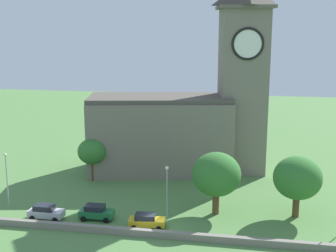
{
  "coord_description": "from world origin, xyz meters",
  "views": [
    {
      "loc": [
        10.58,
        -49.71,
        23.32
      ],
      "look_at": [
        -0.2,
        9.56,
        10.51
      ],
      "focal_mm": 49.23,
      "sensor_mm": 36.0,
      "label": 1
    }
  ],
  "objects_px": {
    "church": "(189,114)",
    "tree_churchyard": "(298,178)",
    "tree_riverside_east": "(216,174)",
    "streetlamp_west_mid": "(167,183)",
    "streetlamp_west_end": "(6,171)",
    "car_silver": "(46,212)",
    "car_green": "(96,212)",
    "tree_by_tower": "(92,152)",
    "car_yellow": "(147,221)"
  },
  "relations": [
    {
      "from": "church",
      "to": "tree_churchyard",
      "type": "bearing_deg",
      "value": -46.41
    },
    {
      "from": "tree_churchyard",
      "to": "tree_riverside_east",
      "type": "bearing_deg",
      "value": -175.33
    },
    {
      "from": "streetlamp_west_mid",
      "to": "streetlamp_west_end",
      "type": "bearing_deg",
      "value": -179.31
    },
    {
      "from": "car_silver",
      "to": "streetlamp_west_mid",
      "type": "xyz_separation_m",
      "value": [
        14.77,
        3.21,
        3.57
      ]
    },
    {
      "from": "car_green",
      "to": "streetlamp_west_mid",
      "type": "relative_size",
      "value": 0.64
    },
    {
      "from": "tree_churchyard",
      "to": "tree_by_tower",
      "type": "relative_size",
      "value": 1.18
    },
    {
      "from": "church",
      "to": "car_silver",
      "type": "xyz_separation_m",
      "value": [
        -14.72,
        -23.1,
        -8.63
      ]
    },
    {
      "from": "streetlamp_west_end",
      "to": "tree_riverside_east",
      "type": "xyz_separation_m",
      "value": [
        27.38,
        2.53,
        0.36
      ]
    },
    {
      "from": "car_silver",
      "to": "streetlamp_west_mid",
      "type": "bearing_deg",
      "value": 12.26
    },
    {
      "from": "car_green",
      "to": "church",
      "type": "bearing_deg",
      "value": 69.03
    },
    {
      "from": "streetlamp_west_end",
      "to": "car_yellow",
      "type": "bearing_deg",
      "value": -8.98
    },
    {
      "from": "church",
      "to": "car_yellow",
      "type": "relative_size",
      "value": 6.84
    },
    {
      "from": "tree_by_tower",
      "to": "car_silver",
      "type": "bearing_deg",
      "value": -92.81
    },
    {
      "from": "tree_churchyard",
      "to": "tree_riverside_east",
      "type": "height_order",
      "value": "tree_riverside_east"
    },
    {
      "from": "tree_by_tower",
      "to": "car_green",
      "type": "bearing_deg",
      "value": -69.02
    },
    {
      "from": "church",
      "to": "tree_by_tower",
      "type": "xyz_separation_m",
      "value": [
        -13.97,
        -7.8,
        -4.92
      ]
    },
    {
      "from": "tree_riverside_east",
      "to": "streetlamp_west_mid",
      "type": "bearing_deg",
      "value": -159.08
    },
    {
      "from": "car_green",
      "to": "streetlamp_west_mid",
      "type": "distance_m",
      "value": 9.51
    },
    {
      "from": "tree_by_tower",
      "to": "church",
      "type": "bearing_deg",
      "value": 29.19
    },
    {
      "from": "church",
      "to": "car_green",
      "type": "distance_m",
      "value": 25.2
    },
    {
      "from": "car_silver",
      "to": "car_yellow",
      "type": "bearing_deg",
      "value": -0.64
    },
    {
      "from": "car_green",
      "to": "streetlamp_west_end",
      "type": "bearing_deg",
      "value": 171.34
    },
    {
      "from": "streetlamp_west_end",
      "to": "tree_churchyard",
      "type": "xyz_separation_m",
      "value": [
        37.39,
        3.35,
        0.22
      ]
    },
    {
      "from": "streetlamp_west_end",
      "to": "streetlamp_west_mid",
      "type": "bearing_deg",
      "value": 0.69
    },
    {
      "from": "car_yellow",
      "to": "streetlamp_west_end",
      "type": "xyz_separation_m",
      "value": [
        -19.59,
        3.1,
        4.05
      ]
    },
    {
      "from": "church",
      "to": "tree_by_tower",
      "type": "relative_size",
      "value": 4.6
    },
    {
      "from": "car_green",
      "to": "tree_by_tower",
      "type": "distance_m",
      "value": 15.77
    },
    {
      "from": "tree_riverside_east",
      "to": "car_green",
      "type": "bearing_deg",
      "value": -162.74
    },
    {
      "from": "church",
      "to": "streetlamp_west_end",
      "type": "bearing_deg",
      "value": -136.71
    },
    {
      "from": "car_green",
      "to": "car_yellow",
      "type": "relative_size",
      "value": 0.95
    },
    {
      "from": "car_silver",
      "to": "car_green",
      "type": "xyz_separation_m",
      "value": [
        6.24,
        0.99,
        0.02
      ]
    },
    {
      "from": "streetlamp_west_mid",
      "to": "tree_by_tower",
      "type": "bearing_deg",
      "value": 139.23
    },
    {
      "from": "streetlamp_west_mid",
      "to": "tree_by_tower",
      "type": "xyz_separation_m",
      "value": [
        -14.02,
        12.09,
        0.14
      ]
    },
    {
      "from": "streetlamp_west_end",
      "to": "tree_riverside_east",
      "type": "bearing_deg",
      "value": 5.27
    },
    {
      "from": "car_silver",
      "to": "car_yellow",
      "type": "xyz_separation_m",
      "value": [
        12.92,
        -0.14,
        -0.09
      ]
    },
    {
      "from": "streetlamp_west_end",
      "to": "tree_by_tower",
      "type": "bearing_deg",
      "value": 58.99
    },
    {
      "from": "car_yellow",
      "to": "streetlamp_west_end",
      "type": "height_order",
      "value": "streetlamp_west_end"
    },
    {
      "from": "church",
      "to": "streetlamp_west_end",
      "type": "distance_m",
      "value": 29.76
    },
    {
      "from": "tree_riverside_east",
      "to": "church",
      "type": "bearing_deg",
      "value": 108.77
    },
    {
      "from": "car_silver",
      "to": "streetlamp_west_mid",
      "type": "height_order",
      "value": "streetlamp_west_mid"
    },
    {
      "from": "car_silver",
      "to": "streetlamp_west_end",
      "type": "relative_size",
      "value": 0.6
    },
    {
      "from": "streetlamp_west_end",
      "to": "tree_riverside_east",
      "type": "relative_size",
      "value": 0.91
    },
    {
      "from": "car_silver",
      "to": "car_green",
      "type": "distance_m",
      "value": 6.32
    },
    {
      "from": "car_yellow",
      "to": "tree_churchyard",
      "type": "xyz_separation_m",
      "value": [
        17.8,
        6.44,
        4.26
      ]
    },
    {
      "from": "car_yellow",
      "to": "tree_churchyard",
      "type": "distance_m",
      "value": 19.4
    },
    {
      "from": "car_green",
      "to": "tree_churchyard",
      "type": "height_order",
      "value": "tree_churchyard"
    },
    {
      "from": "streetlamp_west_end",
      "to": "streetlamp_west_mid",
      "type": "height_order",
      "value": "streetlamp_west_end"
    },
    {
      "from": "car_green",
      "to": "tree_churchyard",
      "type": "distance_m",
      "value": 25.39
    },
    {
      "from": "church",
      "to": "streetlamp_west_end",
      "type": "xyz_separation_m",
      "value": [
        -21.39,
        -20.15,
        -4.67
      ]
    },
    {
      "from": "church",
      "to": "streetlamp_west_mid",
      "type": "height_order",
      "value": "church"
    }
  ]
}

